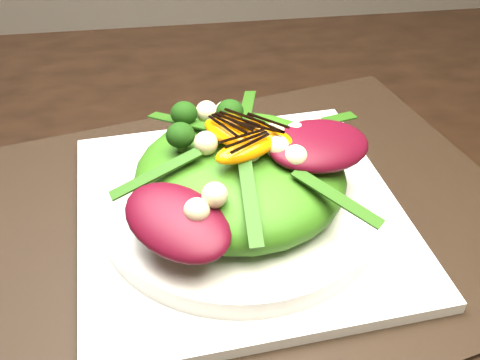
{
  "coord_description": "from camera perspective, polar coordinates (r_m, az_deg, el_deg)",
  "views": [
    {
      "loc": [
        0.05,
        -0.39,
        1.11
      ],
      "look_at": [
        0.1,
        -0.01,
        0.8
      ],
      "focal_mm": 42.0,
      "sensor_mm": 36.0,
      "label": 1
    }
  ],
  "objects": [
    {
      "name": "dining_table",
      "position": [
        0.55,
        -11.0,
        -6.01
      ],
      "size": [
        1.6,
        0.9,
        0.75
      ],
      "primitive_type": "cube",
      "color": "black",
      "rests_on": "floor"
    },
    {
      "name": "placemat",
      "position": [
        0.53,
        0.0,
        -4.0
      ],
      "size": [
        0.6,
        0.5,
        0.0
      ],
      "primitive_type": "cube",
      "rotation": [
        0.0,
        0.0,
        0.22
      ],
      "color": "black",
      "rests_on": "dining_table"
    },
    {
      "name": "plate_base",
      "position": [
        0.52,
        0.0,
        -3.38
      ],
      "size": [
        0.31,
        0.31,
        0.01
      ],
      "primitive_type": "cube",
      "rotation": [
        0.0,
        0.0,
        0.08
      ],
      "color": "silver",
      "rests_on": "placemat"
    },
    {
      "name": "salad_bowl",
      "position": [
        0.51,
        -0.0,
        -2.13
      ],
      "size": [
        0.33,
        0.33,
        0.02
      ],
      "primitive_type": "cylinder",
      "rotation": [
        0.0,
        0.0,
        0.39
      ],
      "color": "silver",
      "rests_on": "plate_base"
    },
    {
      "name": "lettuce_mound",
      "position": [
        0.49,
        0.0,
        0.43
      ],
      "size": [
        0.23,
        0.23,
        0.06
      ],
      "primitive_type": "ellipsoid",
      "rotation": [
        0.0,
        0.0,
        0.24
      ],
      "color": "#376E14",
      "rests_on": "salad_bowl"
    },
    {
      "name": "radicchio_leaf",
      "position": [
        0.48,
        8.05,
        3.5
      ],
      "size": [
        0.11,
        0.08,
        0.02
      ],
      "primitive_type": "ellipsoid",
      "rotation": [
        0.0,
        0.0,
        0.29
      ],
      "color": "#410613",
      "rests_on": "lettuce_mound"
    },
    {
      "name": "orange_segment",
      "position": [
        0.47,
        -0.71,
        4.5
      ],
      "size": [
        0.06,
        0.03,
        0.01
      ],
      "primitive_type": "ellipsoid",
      "rotation": [
        0.0,
        0.0,
        -0.05
      ],
      "color": "orange",
      "rests_on": "lettuce_mound"
    },
    {
      "name": "broccoli_floret",
      "position": [
        0.5,
        -6.03,
        6.57
      ],
      "size": [
        0.03,
        0.03,
        0.03
      ],
      "primitive_type": "sphere",
      "rotation": [
        0.0,
        0.0,
        -0.01
      ],
      "color": "#123409",
      "rests_on": "lettuce_mound"
    },
    {
      "name": "macadamia_nut",
      "position": [
        0.45,
        2.59,
        2.49
      ],
      "size": [
        0.02,
        0.02,
        0.02
      ],
      "primitive_type": "sphere",
      "rotation": [
        0.0,
        0.0,
        -0.21
      ],
      "color": "#FAF2B0",
      "rests_on": "lettuce_mound"
    },
    {
      "name": "balsamic_drizzle",
      "position": [
        0.47,
        -0.72,
        5.31
      ],
      "size": [
        0.04,
        0.0,
        0.0
      ],
      "primitive_type": "cube",
      "rotation": [
        0.0,
        0.0,
        -0.05
      ],
      "color": "black",
      "rests_on": "orange_segment"
    }
  ]
}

